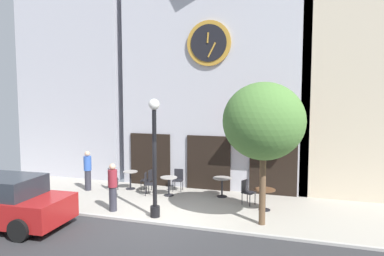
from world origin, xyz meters
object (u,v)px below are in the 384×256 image
at_px(pedestrian_maroon, 113,187).
at_px(parked_car_red, 0,201).
at_px(cafe_table_center_left, 130,177).
at_px(street_tree, 264,122).
at_px(cafe_chair_near_lamp, 148,182).
at_px(cafe_table_near_curb, 265,195).
at_px(pedestrian_blue, 88,170).
at_px(cafe_table_rightmost, 169,183).
at_px(cafe_chair_facing_street, 111,177).
at_px(cafe_chair_facing_wall, 178,178).
at_px(cafe_chair_mid_row, 148,179).
at_px(street_lamp, 155,158).
at_px(cafe_table_leftmost, 222,183).
at_px(cafe_chair_curbside, 247,190).

height_order(pedestrian_maroon, parked_car_red, pedestrian_maroon).
bearing_deg(pedestrian_maroon, cafe_table_center_left, 105.87).
relative_size(street_tree, pedestrian_maroon, 2.65).
bearing_deg(cafe_chair_near_lamp, cafe_table_near_curb, -6.32).
bearing_deg(cafe_table_near_curb, cafe_chair_near_lamp, 173.68).
distance_m(cafe_chair_near_lamp, parked_car_red, 5.38).
relative_size(street_tree, pedestrian_blue, 2.65).
relative_size(cafe_table_rightmost, cafe_chair_facing_street, 0.84).
bearing_deg(cafe_chair_facing_wall, cafe_chair_mid_row, -157.44).
xyz_separation_m(cafe_chair_near_lamp, cafe_chair_facing_street, (-1.87, 0.32, 0.00)).
height_order(cafe_table_center_left, pedestrian_maroon, pedestrian_maroon).
distance_m(cafe_table_rightmost, cafe_chair_facing_street, 2.70).
bearing_deg(cafe_table_center_left, pedestrian_maroon, -74.13).
xyz_separation_m(cafe_table_center_left, pedestrian_maroon, (0.81, -2.83, 0.35)).
xyz_separation_m(cafe_table_rightmost, cafe_chair_facing_street, (-2.70, 0.15, 0.01)).
relative_size(cafe_chair_mid_row, cafe_chair_facing_wall, 1.00).
distance_m(street_lamp, cafe_chair_facing_street, 4.41).
bearing_deg(pedestrian_blue, cafe_chair_near_lamp, 2.34).
height_order(cafe_table_center_left, cafe_table_rightmost, cafe_table_center_left).
distance_m(pedestrian_maroon, parked_car_red, 3.46).
relative_size(cafe_table_near_curb, cafe_chair_mid_row, 0.83).
distance_m(cafe_table_leftmost, pedestrian_maroon, 4.32).
bearing_deg(cafe_chair_curbside, cafe_chair_mid_row, 172.43).
relative_size(cafe_chair_facing_wall, cafe_chair_facing_street, 1.00).
xyz_separation_m(cafe_table_leftmost, cafe_chair_curbside, (1.09, -0.67, -0.02)).
xyz_separation_m(street_lamp, cafe_chair_curbside, (2.65, 2.33, -1.45)).
xyz_separation_m(cafe_table_near_curb, cafe_chair_curbside, (-0.71, 0.51, -0.01)).
bearing_deg(street_tree, cafe_table_center_left, 156.49).
distance_m(street_lamp, street_tree, 3.69).
distance_m(cafe_table_rightmost, pedestrian_blue, 3.59).
height_order(street_lamp, cafe_chair_curbside, street_lamp).
height_order(cafe_chair_mid_row, cafe_chair_facing_wall, same).
distance_m(cafe_table_rightmost, cafe_chair_facing_wall, 0.87).
bearing_deg(pedestrian_blue, street_tree, -13.79).
distance_m(cafe_table_rightmost, pedestrian_maroon, 2.67).
bearing_deg(pedestrian_maroon, pedestrian_blue, 138.96).
bearing_deg(cafe_table_center_left, street_tree, -23.51).
relative_size(pedestrian_maroon, pedestrian_blue, 1.00).
bearing_deg(cafe_table_rightmost, cafe_chair_curbside, -3.31).
distance_m(cafe_chair_curbside, cafe_chair_facing_street, 5.87).
bearing_deg(street_lamp, cafe_chair_near_lamp, 119.70).
xyz_separation_m(cafe_table_center_left, parked_car_red, (-1.76, -5.16, 0.25)).
bearing_deg(street_lamp, cafe_table_rightmost, 101.37).
bearing_deg(parked_car_red, cafe_table_rightmost, 51.91).
xyz_separation_m(cafe_table_rightmost, parked_car_red, (-3.70, -4.72, 0.24)).
bearing_deg(cafe_table_near_curb, pedestrian_blue, 176.85).
xyz_separation_m(street_tree, parked_car_red, (-7.66, -2.59, -2.45)).
xyz_separation_m(cafe_chair_mid_row, cafe_chair_near_lamp, (0.25, -0.55, 0.00)).
distance_m(cafe_table_leftmost, cafe_chair_near_lamp, 2.97).
distance_m(cafe_chair_near_lamp, cafe_chair_facing_street, 1.90).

